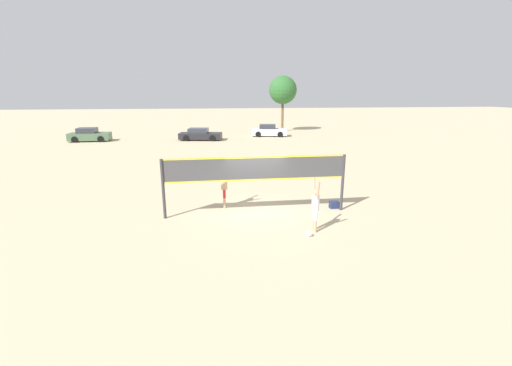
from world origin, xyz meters
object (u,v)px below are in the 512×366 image
object	(u,v)px
parked_car_near	(200,135)
volleyball_net	(256,174)
player_blocker	(224,184)
parked_car_far	(269,131)
volleyball	(309,234)
tree_left_cluster	(283,90)
gear_bag	(334,205)
parked_car_mid	(89,135)
player_spiker	(315,204)

from	to	relation	value
parked_car_near	volleyball_net	bearing A→B (deg)	-74.55
player_blocker	parked_car_far	size ratio (longest dim) A/B	0.48
player_blocker	volleyball	size ratio (longest dim) A/B	9.95
tree_left_cluster	gear_bag	bearing A→B (deg)	-97.82
player_blocker	tree_left_cluster	xyz separation A→B (m)	(9.18, 30.50, 4.20)
volleyball_net	volleyball	size ratio (longest dim) A/B	36.38
parked_car_far	tree_left_cluster	xyz separation A→B (m)	(2.70, 5.14, 4.69)
gear_bag	tree_left_cluster	distance (m)	31.96
volleyball	parked_car_near	bearing A→B (deg)	99.39
gear_bag	parked_car_mid	distance (m)	30.42
player_spiker	volleyball	bearing A→B (deg)	143.88
gear_bag	parked_car_far	size ratio (longest dim) A/B	0.09
player_spiker	parked_car_mid	size ratio (longest dim) A/B	0.49
player_spiker	gear_bag	world-z (taller)	player_spiker
volleyball_net	player_spiker	xyz separation A→B (m)	(1.91, -2.18, -0.70)
player_spiker	parked_car_mid	bearing A→B (deg)	31.34
gear_bag	tree_left_cluster	bearing A→B (deg)	82.18
volleyball_net	gear_bag	distance (m)	3.95
player_spiker	volleyball	size ratio (longest dim) A/B	9.52
volleyball	tree_left_cluster	bearing A→B (deg)	79.55
parked_car_far	gear_bag	bearing A→B (deg)	-82.83
volleyball	tree_left_cluster	size ratio (longest dim) A/B	0.03
parked_car_mid	player_blocker	bearing A→B (deg)	-63.16
volleyball_net	player_blocker	distance (m)	1.78
parked_car_mid	parked_car_far	distance (m)	19.74
volleyball	parked_car_far	size ratio (longest dim) A/B	0.05
player_spiker	gear_bag	bearing A→B (deg)	-34.33
parked_car_mid	parked_car_far	world-z (taller)	parked_car_mid
tree_left_cluster	volleyball_net	bearing A→B (deg)	-104.04
parked_car_far	tree_left_cluster	world-z (taller)	tree_left_cluster
volleyball_net	gear_bag	xyz separation A→B (m)	(3.59, 0.28, -1.61)
gear_bag	tree_left_cluster	xyz separation A→B (m)	(4.29, 31.25, 5.16)
parked_car_near	parked_car_far	size ratio (longest dim) A/B	1.09
parked_car_mid	tree_left_cluster	distance (m)	23.84
volleyball_net	parked_car_near	size ratio (longest dim) A/B	1.62
player_spiker	player_blocker	distance (m)	4.54
player_spiker	parked_car_far	distance (m)	28.77
volleyball_net	player_blocker	xyz separation A→B (m)	(-1.30, 1.03, -0.65)
volleyball	volleyball_net	bearing A→B (deg)	121.23
volleyball	gear_bag	world-z (taller)	gear_bag
parked_car_near	parked_car_mid	size ratio (longest dim) A/B	1.15
volleyball_net	parked_car_near	xyz separation A→B (m)	(-2.83, 24.10, -1.18)
player_spiker	parked_car_near	xyz separation A→B (m)	(-4.74, 26.28, -0.48)
parked_car_near	volleyball	bearing A→B (deg)	-71.86
volleyball	parked_car_mid	bearing A→B (deg)	120.43
volleyball_net	volleyball	xyz separation A→B (m)	(1.59, -2.62, -1.66)
gear_bag	tree_left_cluster	size ratio (longest dim) A/B	0.06
volleyball_net	parked_car_far	size ratio (longest dim) A/B	1.77
volleyball	gear_bag	size ratio (longest dim) A/B	0.53
gear_bag	player_blocker	bearing A→B (deg)	171.29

